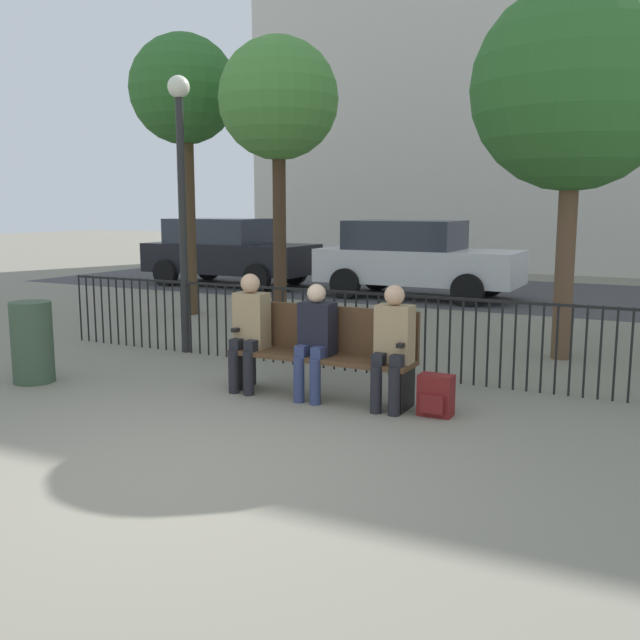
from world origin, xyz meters
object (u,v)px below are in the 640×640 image
(tree_0, at_px, (574,89))
(parked_car_0, at_px, (415,258))
(backpack, at_px, (436,396))
(lamp_post, at_px, (181,172))
(trash_bin, at_px, (32,342))
(seated_person_2, at_px, (393,341))
(parked_car_1, at_px, (227,251))
(tree_3, at_px, (278,101))
(seated_person_0, at_px, (249,326))
(tree_1, at_px, (184,95))
(park_bench, at_px, (324,348))
(seated_person_1, at_px, (315,336))

(tree_0, relative_size, parked_car_0, 1.09)
(backpack, distance_m, lamp_post, 4.61)
(trash_bin, bearing_deg, lamp_post, 77.10)
(seated_person_2, relative_size, parked_car_1, 0.28)
(tree_3, distance_m, lamp_post, 2.40)
(seated_person_0, height_order, seated_person_2, seated_person_0)
(seated_person_2, relative_size, tree_3, 0.27)
(tree_0, relative_size, tree_3, 1.03)
(lamp_post, xyz_separation_m, parked_car_0, (0.74, 6.83, -1.51))
(trash_bin, bearing_deg, tree_1, 107.98)
(seated_person_2, distance_m, tree_3, 5.46)
(seated_person_0, distance_m, parked_car_0, 8.21)
(park_bench, height_order, seated_person_2, seated_person_2)
(trash_bin, bearing_deg, tree_0, 38.23)
(tree_0, distance_m, parked_car_0, 6.72)
(park_bench, relative_size, parked_car_0, 0.46)
(tree_0, relative_size, tree_1, 0.95)
(parked_car_0, bearing_deg, tree_1, -124.46)
(tree_1, xyz_separation_m, lamp_post, (2.05, -2.76, -1.45))
(seated_person_1, relative_size, backpack, 3.01)
(trash_bin, bearing_deg, backpack, 10.24)
(seated_person_2, height_order, tree_0, tree_0)
(backpack, bearing_deg, tree_3, 136.91)
(tree_3, xyz_separation_m, trash_bin, (-0.69, -4.19, -3.03))
(tree_0, bearing_deg, park_bench, -121.73)
(seated_person_0, xyz_separation_m, tree_0, (2.65, 3.13, 2.62))
(tree_1, bearing_deg, parked_car_0, 55.54)
(seated_person_0, bearing_deg, lamp_post, 144.74)
(seated_person_1, relative_size, parked_car_0, 0.28)
(parked_car_0, distance_m, parked_car_1, 4.90)
(seated_person_2, distance_m, parked_car_1, 11.27)
(trash_bin, bearing_deg, seated_person_1, 14.21)
(seated_person_2, xyz_separation_m, lamp_post, (-3.43, 1.30, 1.69))
(seated_person_2, xyz_separation_m, trash_bin, (-3.90, -0.78, -0.22))
(seated_person_2, distance_m, backpack, 0.64)
(tree_0, xyz_separation_m, tree_1, (-6.54, 0.93, 0.50))
(seated_person_1, relative_size, tree_0, 0.25)
(seated_person_1, relative_size, parked_car_1, 0.28)
(tree_3, bearing_deg, parked_car_0, 83.60)
(seated_person_0, relative_size, tree_1, 0.25)
(parked_car_0, bearing_deg, lamp_post, -96.21)
(seated_person_2, height_order, tree_3, tree_3)
(lamp_post, xyz_separation_m, trash_bin, (-0.48, -2.08, -1.90))
(seated_person_1, distance_m, parked_car_1, 10.73)
(backpack, relative_size, tree_3, 0.09)
(seated_person_1, bearing_deg, parked_car_0, 102.89)
(backpack, height_order, trash_bin, trash_bin)
(seated_person_0, distance_m, parked_car_1, 10.26)
(tree_1, bearing_deg, trash_bin, -72.02)
(park_bench, xyz_separation_m, tree_3, (-2.42, 3.28, 2.97))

